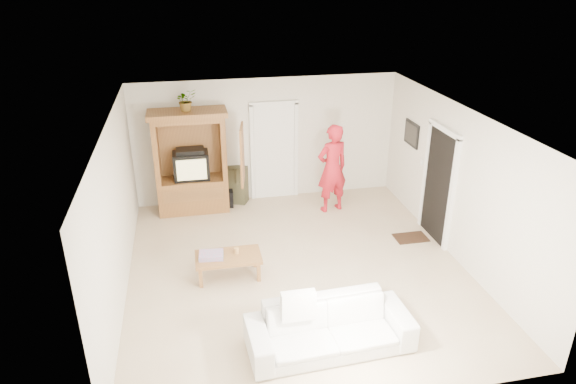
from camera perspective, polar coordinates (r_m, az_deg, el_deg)
name	(u,v)px	position (r m, az deg, el deg)	size (l,w,h in m)	color
floor	(297,269)	(8.69, 1.04, -8.51)	(6.00, 6.00, 0.00)	tan
ceiling	(299,118)	(7.62, 1.19, 8.22)	(6.00, 6.00, 0.00)	white
wall_back	(267,140)	(10.81, -2.37, 5.82)	(5.50, 5.50, 0.00)	silver
wall_front	(360,315)	(5.58, 8.02, -13.40)	(5.50, 5.50, 0.00)	silver
wall_left	(116,214)	(7.98, -18.55, -2.32)	(6.00, 6.00, 0.00)	silver
wall_right	(458,185)	(9.03, 18.40, 0.79)	(6.00, 6.00, 0.00)	silver
armoire	(193,168)	(10.50, -10.55, 2.60)	(1.82, 1.14, 2.10)	brown
door_back	(274,152)	(10.90, -1.54, 4.42)	(0.85, 0.05, 2.04)	white
doorway_right	(438,186)	(9.60, 16.37, 0.64)	(0.05, 0.90, 2.04)	black
framed_picture	(412,134)	(10.50, 13.58, 6.32)	(0.03, 0.60, 0.48)	black
doormat	(411,238)	(9.85, 13.49, -4.95)	(0.60, 0.40, 0.02)	#382316
plant	(186,100)	(10.06, -11.28, 9.98)	(0.38, 0.33, 0.42)	#4C7238
man	(332,168)	(10.35, 4.93, 2.63)	(0.67, 0.44, 1.83)	red
sofa	(330,328)	(6.97, 4.64, -14.78)	(2.16, 0.84, 0.63)	silver
coffee_table	(228,258)	(8.37, -6.65, -7.34)	(1.06, 0.58, 0.39)	#9C6B36
towel	(211,255)	(8.31, -8.53, -6.96)	(0.38, 0.28, 0.08)	#E44C7C
candle	(237,251)	(8.37, -5.73, -6.49)	(0.08, 0.08, 0.10)	tan
backpack_black	(226,199)	(10.76, -6.92, -0.81)	(0.30, 0.18, 0.37)	black
backpack_olive	(237,185)	(10.91, -5.68, 0.80)	(0.41, 0.31, 0.78)	#47442B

